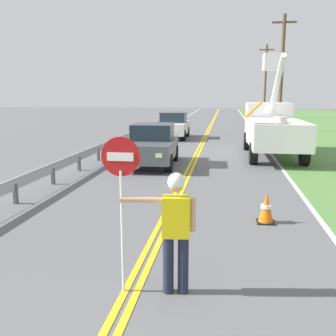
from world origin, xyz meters
TOP-DOWN VIEW (x-y plane):
  - centerline_yellow_left at (-0.09, 20.00)m, footprint 0.11×110.00m
  - centerline_yellow_right at (0.09, 20.00)m, footprint 0.11×110.00m
  - edge_line_right at (3.60, 20.00)m, footprint 0.12×110.00m
  - edge_line_left at (-3.60, 20.00)m, footprint 0.12×110.00m
  - flagger_worker at (0.65, 4.46)m, footprint 1.08×0.28m
  - stop_sign_paddle at (-0.11, 4.37)m, footprint 0.56×0.04m
  - utility_bucket_truck at (3.54, 17.99)m, footprint 2.67×6.83m
  - oncoming_sedan_nearest at (-1.63, 14.59)m, footprint 2.05×4.17m
  - oncoming_sedan_second at (-2.09, 24.41)m, footprint 1.93×4.11m
  - utility_pole_mid at (5.54, 30.63)m, footprint 1.80×0.28m
  - utility_pole_far at (6.04, 48.41)m, footprint 1.80×0.28m
  - traffic_cone_lead at (2.31, 7.88)m, footprint 0.40×0.40m
  - guardrail_left_shoulder at (-4.20, 16.46)m, footprint 0.10×32.00m

SIDE VIEW (x-z plane):
  - centerline_yellow_left at x=-0.09m, z-range 0.00..0.01m
  - centerline_yellow_right at x=0.09m, z-range 0.00..0.01m
  - edge_line_right at x=3.60m, z-range 0.00..0.01m
  - edge_line_left at x=-3.60m, z-range 0.00..0.01m
  - traffic_cone_lead at x=2.31m, z-range -0.01..0.69m
  - guardrail_left_shoulder at x=-4.20m, z-range 0.16..0.87m
  - oncoming_sedan_nearest at x=-1.63m, z-range -0.02..1.68m
  - oncoming_sedan_second at x=-2.09m, z-range -0.02..1.68m
  - flagger_worker at x=0.65m, z-range 0.13..1.96m
  - utility_bucket_truck at x=3.54m, z-range -1.03..3.81m
  - stop_sign_paddle at x=-0.11m, z-range 0.54..2.87m
  - utility_pole_far at x=6.04m, z-range 0.18..8.93m
  - utility_pole_mid at x=5.54m, z-range 0.19..9.02m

